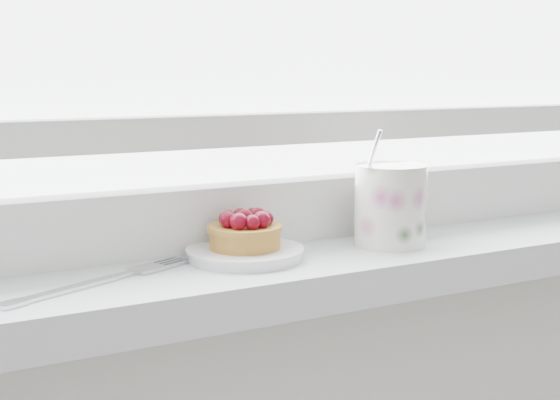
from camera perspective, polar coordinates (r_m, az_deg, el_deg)
saucer at (r=0.82m, az=-2.58°, el=-3.93°), size 0.12×0.12×0.01m
raspberry_tart at (r=0.81m, az=-2.57°, el=-2.26°), size 0.08×0.08×0.04m
floral_mug at (r=0.89m, az=8.18°, el=-0.22°), size 0.12×0.10×0.13m
fork at (r=0.75m, az=-12.94°, el=-5.76°), size 0.21×0.10×0.00m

